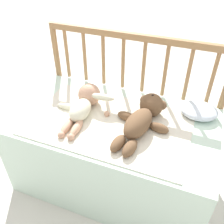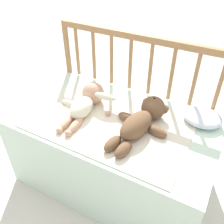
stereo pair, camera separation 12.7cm
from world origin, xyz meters
The scene contains 7 objects.
ground_plane centered at (0.00, 0.00, 0.00)m, with size 12.00×12.00×0.00m, color silver.
crib_mattress centered at (0.00, 0.00, 0.24)m, with size 1.09×0.61×0.49m.
crib_rail centered at (0.00, 0.33, 0.59)m, with size 1.09×0.04×0.84m.
blanket centered at (-0.01, -0.04, 0.49)m, with size 0.82×0.50×0.01m.
teddy_bear centered at (0.16, 0.01, 0.54)m, with size 0.29×0.43×0.13m.
baby centered at (-0.17, 0.01, 0.54)m, with size 0.31×0.39×0.13m.
small_pillow centered at (0.41, 0.21, 0.52)m, with size 0.20×0.17×0.06m.
Camera 2 is at (0.48, -0.90, 1.32)m, focal length 40.00 mm.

